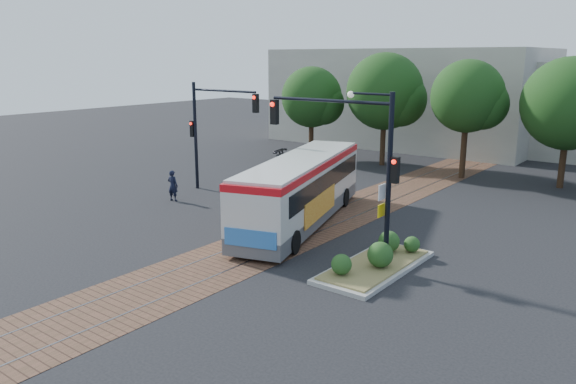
# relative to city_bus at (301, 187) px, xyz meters

# --- Properties ---
(ground) EXTENTS (120.00, 120.00, 0.00)m
(ground) POSITION_rel_city_bus_xyz_m (0.68, -2.05, -1.66)
(ground) COLOR black
(ground) RESTS_ON ground
(trackbed) EXTENTS (3.60, 40.00, 0.02)m
(trackbed) POSITION_rel_city_bus_xyz_m (0.68, 1.95, -1.66)
(trackbed) COLOR brown
(trackbed) RESTS_ON ground
(tree_row) EXTENTS (26.40, 5.60, 7.67)m
(tree_row) POSITION_rel_city_bus_xyz_m (1.89, 14.37, 3.19)
(tree_row) COLOR #382314
(tree_row) RESTS_ON ground
(warehouses) EXTENTS (40.00, 13.00, 8.00)m
(warehouses) POSITION_rel_city_bus_xyz_m (0.15, 26.69, 2.15)
(warehouses) COLOR #ADA899
(warehouses) RESTS_ON ground
(city_bus) EXTENTS (5.54, 11.33, 2.99)m
(city_bus) POSITION_rel_city_bus_xyz_m (0.00, 0.00, 0.00)
(city_bus) COLOR #4E4E51
(city_bus) RESTS_ON ground
(traffic_island) EXTENTS (2.20, 5.20, 1.13)m
(traffic_island) POSITION_rel_city_bus_xyz_m (5.50, -2.95, -1.33)
(traffic_island) COLOR gray
(traffic_island) RESTS_ON ground
(signal_pole_main) EXTENTS (5.49, 0.46, 6.00)m
(signal_pole_main) POSITION_rel_city_bus_xyz_m (4.54, -2.86, 2.49)
(signal_pole_main) COLOR black
(signal_pole_main) RESTS_ON ground
(signal_pole_left) EXTENTS (4.99, 0.34, 6.00)m
(signal_pole_left) POSITION_rel_city_bus_xyz_m (-7.69, 1.94, 2.20)
(signal_pole_left) COLOR black
(signal_pole_left) RESTS_ON ground
(officer) EXTENTS (0.66, 0.50, 1.62)m
(officer) POSITION_rel_city_bus_xyz_m (-7.69, -0.85, -0.85)
(officer) COLOR black
(officer) RESTS_ON ground
(parked_car) EXTENTS (4.90, 2.84, 1.33)m
(parked_car) POSITION_rel_city_bus_xyz_m (-6.60, 9.91, -1.00)
(parked_car) COLOR black
(parked_car) RESTS_ON ground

